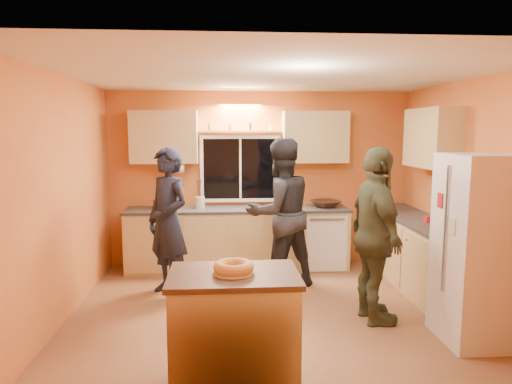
{
  "coord_description": "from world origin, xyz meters",
  "views": [
    {
      "loc": [
        -0.55,
        -4.84,
        2.0
      ],
      "look_at": [
        -0.18,
        0.4,
        1.31
      ],
      "focal_mm": 32.0,
      "sensor_mm": 36.0,
      "label": 1
    }
  ],
  "objects": [
    {
      "name": "ground",
      "position": [
        0.0,
        0.0,
        0.0
      ],
      "size": [
        4.5,
        4.5,
        0.0
      ],
      "primitive_type": "plane",
      "color": "brown",
      "rests_on": "ground"
    },
    {
      "name": "room_shell",
      "position": [
        0.12,
        0.41,
        1.62
      ],
      "size": [
        4.54,
        4.04,
        2.61
      ],
      "color": "orange",
      "rests_on": "ground"
    },
    {
      "name": "back_counter",
      "position": [
        0.01,
        1.7,
        0.45
      ],
      "size": [
        4.23,
        0.62,
        0.9
      ],
      "color": "tan",
      "rests_on": "ground"
    },
    {
      "name": "right_counter",
      "position": [
        1.95,
        0.5,
        0.45
      ],
      "size": [
        0.62,
        1.84,
        0.9
      ],
      "color": "tan",
      "rests_on": "ground"
    },
    {
      "name": "refrigerator",
      "position": [
        1.89,
        -0.8,
        0.9
      ],
      "size": [
        0.72,
        0.7,
        1.8
      ],
      "primitive_type": "cube",
      "color": "silver",
      "rests_on": "ground"
    },
    {
      "name": "island",
      "position": [
        -0.48,
        -1.52,
        0.48
      ],
      "size": [
        0.98,
        0.67,
        0.95
      ],
      "rotation": [
        0.0,
        0.0,
        0.0
      ],
      "color": "tan",
      "rests_on": "ground"
    },
    {
      "name": "bundt_pastry",
      "position": [
        -0.48,
        -1.52,
        0.99
      ],
      "size": [
        0.31,
        0.31,
        0.09
      ],
      "primitive_type": "torus",
      "color": "tan",
      "rests_on": "island"
    },
    {
      "name": "person_left",
      "position": [
        -1.24,
        0.7,
        0.91
      ],
      "size": [
        0.77,
        0.78,
        1.82
      ],
      "primitive_type": "imported",
      "rotation": [
        0.0,
        0.0,
        -0.83
      ],
      "color": "black",
      "rests_on": "ground"
    },
    {
      "name": "person_center",
      "position": [
        0.17,
        0.91,
        0.96
      ],
      "size": [
        1.14,
        1.02,
        1.92
      ],
      "primitive_type": "imported",
      "rotation": [
        0.0,
        0.0,
        3.52
      ],
      "color": "black",
      "rests_on": "ground"
    },
    {
      "name": "person_right",
      "position": [
        1.02,
        -0.3,
        0.93
      ],
      "size": [
        0.52,
        1.11,
        1.85
      ],
      "primitive_type": "imported",
      "rotation": [
        0.0,
        0.0,
        1.63
      ],
      "color": "#3B3D27",
      "rests_on": "ground"
    },
    {
      "name": "mixing_bowl",
      "position": [
        0.95,
        1.72,
        0.95
      ],
      "size": [
        0.53,
        0.53,
        0.1
      ],
      "primitive_type": "imported",
      "rotation": [
        0.0,
        0.0,
        0.38
      ],
      "color": "black",
      "rests_on": "back_counter"
    },
    {
      "name": "utensil_crock",
      "position": [
        -0.9,
        1.73,
        0.99
      ],
      "size": [
        0.14,
        0.14,
        0.17
      ],
      "primitive_type": "cylinder",
      "color": "beige",
      "rests_on": "back_counter"
    },
    {
      "name": "potted_plant",
      "position": [
        1.99,
        -0.16,
        1.06
      ],
      "size": [
        0.3,
        0.26,
        0.31
      ],
      "primitive_type": "imported",
      "rotation": [
        0.0,
        0.0,
        -0.07
      ],
      "color": "gray",
      "rests_on": "right_counter"
    },
    {
      "name": "red_box",
      "position": [
        1.99,
        0.5,
        0.94
      ],
      "size": [
        0.16,
        0.12,
        0.07
      ],
      "primitive_type": "cube",
      "rotation": [
        0.0,
        0.0,
        -0.02
      ],
      "color": "maroon",
      "rests_on": "right_counter"
    }
  ]
}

